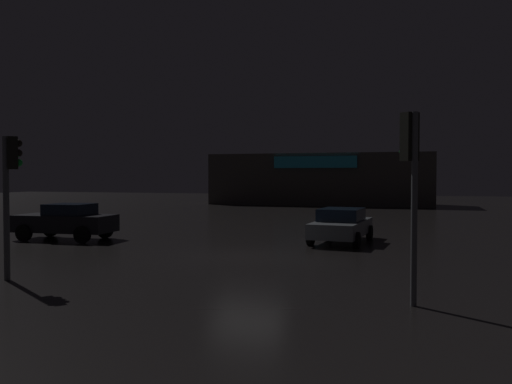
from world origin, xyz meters
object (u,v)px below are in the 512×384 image
object	(u,v)px
traffic_signal_main	(10,180)
traffic_signal_opposite	(411,165)
car_far	(341,225)
car_near	(66,221)
store_building	(321,179)

from	to	relation	value
traffic_signal_main	traffic_signal_opposite	distance (m)	10.21
traffic_signal_opposite	car_far	bearing A→B (deg)	105.65
traffic_signal_opposite	car_near	size ratio (longest dim) A/B	0.96
traffic_signal_opposite	traffic_signal_main	bearing A→B (deg)	-178.56
car_near	car_far	xyz separation A→B (m)	(11.54, 2.62, -0.08)
store_building	traffic_signal_opposite	world-z (taller)	store_building
store_building	traffic_signal_main	bearing A→B (deg)	-91.96
store_building	traffic_signal_opposite	distance (m)	40.13
traffic_signal_opposite	store_building	bearing A→B (deg)	102.75
traffic_signal_opposite	car_far	world-z (taller)	traffic_signal_opposite
traffic_signal_opposite	car_far	distance (m)	10.93
store_building	car_far	xyz separation A→B (m)	(5.97, -28.84, -1.71)
traffic_signal_opposite	car_near	distance (m)	16.49
car_near	car_far	bearing A→B (deg)	12.80
car_far	traffic_signal_main	bearing A→B (deg)	-124.75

